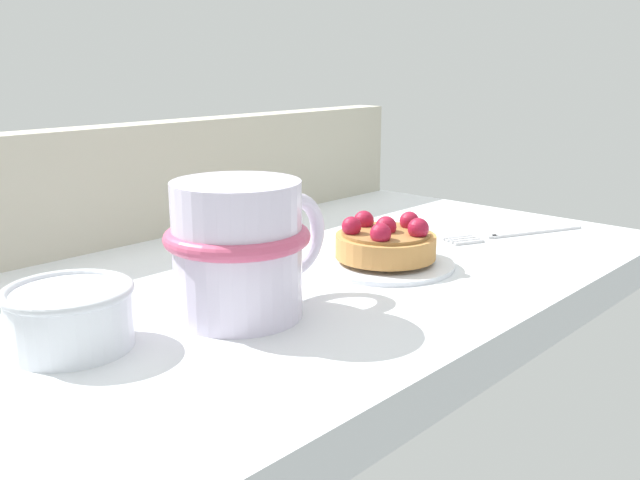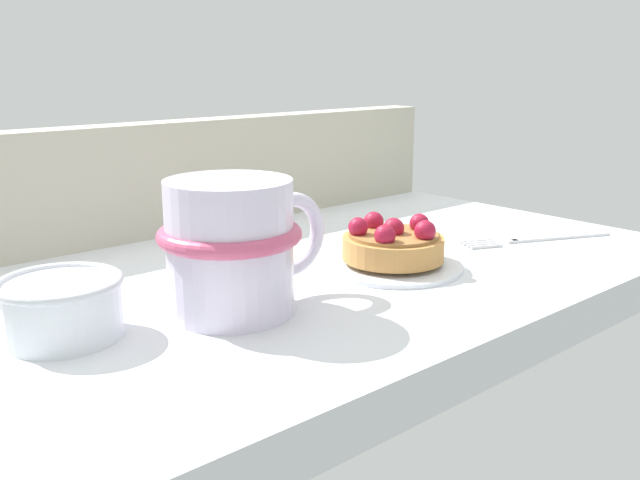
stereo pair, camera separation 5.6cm
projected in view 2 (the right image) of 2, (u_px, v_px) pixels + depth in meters
The scene contains 7 objects.
ground_plane at pixel (315, 282), 64.01cm from camera, with size 67.41×42.41×3.58cm, color silver.
window_rail_back at pixel (198, 174), 76.15cm from camera, with size 66.06×3.73×11.66cm, color #B2AD99.
dessert_plate at pixel (393, 264), 62.00cm from camera, with size 12.30×12.30×0.85cm.
raspberry_tart at pixel (393, 243), 61.52cm from camera, with size 8.94×8.94×3.86cm.
coffee_mug at pixel (233, 245), 50.23cm from camera, with size 14.02×10.36×9.83cm.
dessert_fork at pixel (537, 238), 71.21cm from camera, with size 15.86×8.41×0.60cm.
sugar_bowl at pixel (61, 306), 46.18cm from camera, with size 8.25×8.25×4.12cm.
Camera 2 is at (-39.94, -46.09, 18.05)cm, focal length 39.36 mm.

